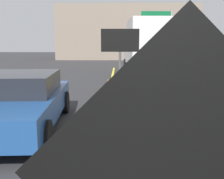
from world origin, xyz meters
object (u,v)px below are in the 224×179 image
box_truck (146,46)px  traffic_cone_mid_lane (96,130)px  arrow_board_trailer (120,82)px  pickup_car (20,101)px  highway_guide_sign (162,27)px  traffic_cone_far_lane (105,101)px

box_truck → traffic_cone_mid_lane: (-2.26, -12.82, -1.58)m
arrow_board_trailer → box_truck: (1.75, 6.70, 1.41)m
pickup_car → highway_guide_sign: highway_guide_sign is taller
highway_guide_sign → traffic_cone_mid_lane: 20.14m
highway_guide_sign → traffic_cone_mid_lane: bearing=-102.4°
pickup_car → traffic_cone_far_lane: pickup_car is taller
pickup_car → highway_guide_sign: 19.60m
highway_guide_sign → traffic_cone_mid_lane: size_ratio=7.88×
arrow_board_trailer → traffic_cone_far_lane: 3.40m
pickup_car → highway_guide_sign: (6.29, 18.36, 2.73)m
highway_guide_sign → arrow_board_trailer: bearing=-105.8°
arrow_board_trailer → traffic_cone_far_lane: size_ratio=3.91×
pickup_car → traffic_cone_mid_lane: 2.31m
traffic_cone_far_lane → pickup_car: bearing=-140.8°
highway_guide_sign → traffic_cone_far_lane: (-4.22, -16.67, -3.08)m
traffic_cone_mid_lane → box_truck: bearing=80.0°
box_truck → highway_guide_sign: (2.02, 6.61, 1.53)m
traffic_cone_mid_lane → traffic_cone_far_lane: bearing=88.8°
pickup_car → traffic_cone_mid_lane: pickup_car is taller
arrow_board_trailer → traffic_cone_mid_lane: (-0.51, -6.12, -0.17)m
traffic_cone_far_lane → highway_guide_sign: bearing=75.8°
box_truck → pickup_car: box_truck is taller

